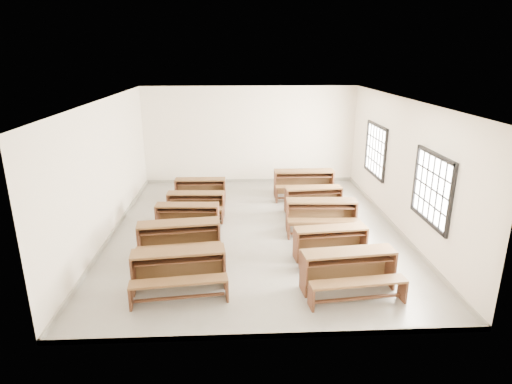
{
  "coord_description": "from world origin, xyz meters",
  "views": [
    {
      "loc": [
        -0.48,
        -9.8,
        4.18
      ],
      "look_at": [
        0.0,
        0.0,
        1.0
      ],
      "focal_mm": 30.0,
      "sensor_mm": 36.0,
      "label": 1
    }
  ],
  "objects_px": {
    "desk_set_3": "(196,203)",
    "desk_set_9": "(304,181)",
    "desk_set_5": "(349,268)",
    "desk_set_7": "(321,213)",
    "desk_set_1": "(179,237)",
    "desk_set_8": "(314,198)",
    "desk_set_4": "(200,188)",
    "desk_set_2": "(187,216)",
    "desk_set_6": "(331,241)",
    "desk_set_0": "(179,268)"
  },
  "relations": [
    {
      "from": "desk_set_7",
      "to": "desk_set_8",
      "type": "bearing_deg",
      "value": 91.17
    },
    {
      "from": "desk_set_0",
      "to": "desk_set_1",
      "type": "xyz_separation_m",
      "value": [
        -0.16,
        1.35,
        0.01
      ]
    },
    {
      "from": "desk_set_9",
      "to": "desk_set_8",
      "type": "bearing_deg",
      "value": -87.31
    },
    {
      "from": "desk_set_7",
      "to": "desk_set_8",
      "type": "distance_m",
      "value": 1.27
    },
    {
      "from": "desk_set_8",
      "to": "desk_set_9",
      "type": "height_order",
      "value": "desk_set_9"
    },
    {
      "from": "desk_set_3",
      "to": "desk_set_7",
      "type": "height_order",
      "value": "desk_set_7"
    },
    {
      "from": "desk_set_8",
      "to": "desk_set_2",
      "type": "bearing_deg",
      "value": -165.31
    },
    {
      "from": "desk_set_1",
      "to": "desk_set_2",
      "type": "height_order",
      "value": "desk_set_1"
    },
    {
      "from": "desk_set_5",
      "to": "desk_set_3",
      "type": "bearing_deg",
      "value": 122.63
    },
    {
      "from": "desk_set_0",
      "to": "desk_set_7",
      "type": "distance_m",
      "value": 4.13
    },
    {
      "from": "desk_set_1",
      "to": "desk_set_6",
      "type": "bearing_deg",
      "value": -10.81
    },
    {
      "from": "desk_set_5",
      "to": "desk_set_9",
      "type": "bearing_deg",
      "value": 83.57
    },
    {
      "from": "desk_set_4",
      "to": "desk_set_6",
      "type": "relative_size",
      "value": 0.93
    },
    {
      "from": "desk_set_7",
      "to": "desk_set_4",
      "type": "bearing_deg",
      "value": 145.69
    },
    {
      "from": "desk_set_3",
      "to": "desk_set_8",
      "type": "xyz_separation_m",
      "value": [
        3.21,
        0.22,
        0.01
      ]
    },
    {
      "from": "desk_set_6",
      "to": "desk_set_8",
      "type": "distance_m",
      "value": 2.82
    },
    {
      "from": "desk_set_4",
      "to": "desk_set_7",
      "type": "xyz_separation_m",
      "value": [
        3.15,
        -2.39,
        0.06
      ]
    },
    {
      "from": "desk_set_3",
      "to": "desk_set_5",
      "type": "relative_size",
      "value": 0.85
    },
    {
      "from": "desk_set_2",
      "to": "desk_set_6",
      "type": "relative_size",
      "value": 0.97
    },
    {
      "from": "desk_set_4",
      "to": "desk_set_9",
      "type": "relative_size",
      "value": 0.83
    },
    {
      "from": "desk_set_3",
      "to": "desk_set_9",
      "type": "bearing_deg",
      "value": 29.46
    },
    {
      "from": "desk_set_1",
      "to": "desk_set_3",
      "type": "xyz_separation_m",
      "value": [
        0.15,
        2.36,
        -0.06
      ]
    },
    {
      "from": "desk_set_6",
      "to": "desk_set_4",
      "type": "bearing_deg",
      "value": 122.08
    },
    {
      "from": "desk_set_0",
      "to": "desk_set_6",
      "type": "distance_m",
      "value": 3.26
    },
    {
      "from": "desk_set_2",
      "to": "desk_set_5",
      "type": "height_order",
      "value": "desk_set_5"
    },
    {
      "from": "desk_set_1",
      "to": "desk_set_8",
      "type": "xyz_separation_m",
      "value": [
        3.35,
        2.58,
        -0.05
      ]
    },
    {
      "from": "desk_set_1",
      "to": "desk_set_2",
      "type": "relative_size",
      "value": 1.16
    },
    {
      "from": "desk_set_9",
      "to": "desk_set_3",
      "type": "bearing_deg",
      "value": -152.57
    },
    {
      "from": "desk_set_5",
      "to": "desk_set_9",
      "type": "distance_m",
      "value": 5.5
    },
    {
      "from": "desk_set_6",
      "to": "desk_set_2",
      "type": "bearing_deg",
      "value": 147.3
    },
    {
      "from": "desk_set_1",
      "to": "desk_set_8",
      "type": "height_order",
      "value": "desk_set_1"
    },
    {
      "from": "desk_set_2",
      "to": "desk_set_6",
      "type": "xyz_separation_m",
      "value": [
        3.2,
        -1.63,
        0.0
      ]
    },
    {
      "from": "desk_set_1",
      "to": "desk_set_8",
      "type": "bearing_deg",
      "value": 30.99
    },
    {
      "from": "desk_set_2",
      "to": "desk_set_7",
      "type": "distance_m",
      "value": 3.29
    },
    {
      "from": "desk_set_0",
      "to": "desk_set_1",
      "type": "distance_m",
      "value": 1.36
    },
    {
      "from": "desk_set_5",
      "to": "desk_set_6",
      "type": "xyz_separation_m",
      "value": [
        -0.05,
        1.29,
        -0.05
      ]
    },
    {
      "from": "desk_set_1",
      "to": "desk_set_4",
      "type": "bearing_deg",
      "value": 80.8
    },
    {
      "from": "desk_set_6",
      "to": "desk_set_8",
      "type": "height_order",
      "value": "desk_set_8"
    },
    {
      "from": "desk_set_0",
      "to": "desk_set_8",
      "type": "bearing_deg",
      "value": 44.46
    },
    {
      "from": "desk_set_0",
      "to": "desk_set_2",
      "type": "xyz_separation_m",
      "value": [
        -0.14,
        2.74,
        -0.04
      ]
    },
    {
      "from": "desk_set_1",
      "to": "desk_set_8",
      "type": "distance_m",
      "value": 4.23
    },
    {
      "from": "desk_set_2",
      "to": "desk_set_9",
      "type": "height_order",
      "value": "desk_set_9"
    },
    {
      "from": "desk_set_2",
      "to": "desk_set_3",
      "type": "relative_size",
      "value": 1.02
    },
    {
      "from": "desk_set_8",
      "to": "desk_set_6",
      "type": "bearing_deg",
      "value": -97.72
    },
    {
      "from": "desk_set_1",
      "to": "desk_set_3",
      "type": "height_order",
      "value": "desk_set_1"
    },
    {
      "from": "desk_set_1",
      "to": "desk_set_4",
      "type": "relative_size",
      "value": 1.22
    },
    {
      "from": "desk_set_1",
      "to": "desk_set_5",
      "type": "height_order",
      "value": "desk_set_1"
    },
    {
      "from": "desk_set_5",
      "to": "desk_set_8",
      "type": "xyz_separation_m",
      "value": [
        0.09,
        4.11,
        -0.04
      ]
    },
    {
      "from": "desk_set_3",
      "to": "desk_set_4",
      "type": "height_order",
      "value": "desk_set_3"
    },
    {
      "from": "desk_set_5",
      "to": "desk_set_7",
      "type": "relative_size",
      "value": 1.02
    }
  ]
}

